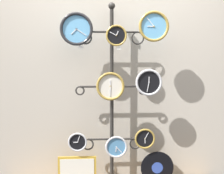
{
  "coord_description": "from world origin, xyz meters",
  "views": [
    {
      "loc": [
        -0.15,
        -2.26,
        1.34
      ],
      "look_at": [
        0.0,
        0.36,
        1.09
      ],
      "focal_mm": 42.0,
      "sensor_mm": 36.0,
      "label": 1
    }
  ],
  "objects_px": {
    "clock_top_center": "(116,36)",
    "clock_middle_right": "(149,82)",
    "clock_middle_center": "(110,86)",
    "vinyl_record": "(157,168)",
    "clock_bottom_left": "(78,142)",
    "clock_bottom_center": "(116,147)",
    "clock_top_left": "(76,29)",
    "clock_bottom_right": "(145,139)",
    "clock_top_right": "(154,26)",
    "display_stand": "(112,127)",
    "picture_frame": "(77,172)"
  },
  "relations": [
    {
      "from": "clock_top_right",
      "to": "vinyl_record",
      "type": "xyz_separation_m",
      "value": [
        0.07,
        0.07,
        -1.45
      ]
    },
    {
      "from": "clock_middle_center",
      "to": "clock_bottom_center",
      "type": "height_order",
      "value": "clock_middle_center"
    },
    {
      "from": "clock_middle_center",
      "to": "clock_middle_right",
      "type": "xyz_separation_m",
      "value": [
        0.38,
        0.01,
        0.04
      ]
    },
    {
      "from": "clock_bottom_center",
      "to": "vinyl_record",
      "type": "bearing_deg",
      "value": 7.09
    },
    {
      "from": "clock_top_center",
      "to": "clock_bottom_left",
      "type": "distance_m",
      "value": 1.12
    },
    {
      "from": "clock_middle_center",
      "to": "picture_frame",
      "type": "height_order",
      "value": "clock_middle_center"
    },
    {
      "from": "display_stand",
      "to": "clock_bottom_center",
      "type": "xyz_separation_m",
      "value": [
        0.04,
        -0.1,
        -0.17
      ]
    },
    {
      "from": "clock_top_left",
      "to": "clock_middle_right",
      "type": "distance_m",
      "value": 0.88
    },
    {
      "from": "clock_top_center",
      "to": "clock_bottom_right",
      "type": "xyz_separation_m",
      "value": [
        0.3,
        0.03,
        -1.04
      ]
    },
    {
      "from": "clock_top_left",
      "to": "clock_top_right",
      "type": "bearing_deg",
      "value": -2.17
    },
    {
      "from": "display_stand",
      "to": "clock_top_right",
      "type": "height_order",
      "value": "display_stand"
    },
    {
      "from": "display_stand",
      "to": "clock_bottom_center",
      "type": "distance_m",
      "value": 0.21
    },
    {
      "from": "clock_middle_right",
      "to": "clock_bottom_left",
      "type": "distance_m",
      "value": 0.93
    },
    {
      "from": "display_stand",
      "to": "clock_top_right",
      "type": "bearing_deg",
      "value": -16.33
    },
    {
      "from": "clock_top_center",
      "to": "clock_middle_right",
      "type": "height_order",
      "value": "clock_top_center"
    },
    {
      "from": "display_stand",
      "to": "vinyl_record",
      "type": "xyz_separation_m",
      "value": [
        0.47,
        -0.05,
        -0.42
      ]
    },
    {
      "from": "vinyl_record",
      "to": "picture_frame",
      "type": "distance_m",
      "value": 0.83
    },
    {
      "from": "display_stand",
      "to": "picture_frame",
      "type": "xyz_separation_m",
      "value": [
        -0.36,
        -0.07,
        -0.44
      ]
    },
    {
      "from": "clock_top_center",
      "to": "clock_middle_right",
      "type": "distance_m",
      "value": 0.56
    },
    {
      "from": "clock_top_center",
      "to": "clock_middle_center",
      "type": "distance_m",
      "value": 0.5
    },
    {
      "from": "clock_top_left",
      "to": "clock_bottom_right",
      "type": "height_order",
      "value": "clock_top_left"
    },
    {
      "from": "display_stand",
      "to": "picture_frame",
      "type": "relative_size",
      "value": 4.96
    },
    {
      "from": "clock_top_left",
      "to": "clock_middle_right",
      "type": "relative_size",
      "value": 1.2
    },
    {
      "from": "clock_top_left",
      "to": "vinyl_record",
      "type": "relative_size",
      "value": 0.92
    },
    {
      "from": "clock_top_left",
      "to": "clock_middle_center",
      "type": "height_order",
      "value": "clock_top_left"
    },
    {
      "from": "picture_frame",
      "to": "clock_bottom_center",
      "type": "bearing_deg",
      "value": -5.21
    },
    {
      "from": "clock_middle_right",
      "to": "clock_bottom_center",
      "type": "relative_size",
      "value": 1.19
    },
    {
      "from": "display_stand",
      "to": "clock_top_center",
      "type": "bearing_deg",
      "value": -69.16
    },
    {
      "from": "clock_top_left",
      "to": "vinyl_record",
      "type": "distance_m",
      "value": 1.64
    },
    {
      "from": "clock_middle_center",
      "to": "vinyl_record",
      "type": "distance_m",
      "value": 1.0
    },
    {
      "from": "clock_middle_right",
      "to": "picture_frame",
      "type": "bearing_deg",
      "value": 176.89
    },
    {
      "from": "clock_top_right",
      "to": "clock_middle_right",
      "type": "bearing_deg",
      "value": 164.66
    },
    {
      "from": "picture_frame",
      "to": "clock_bottom_right",
      "type": "bearing_deg",
      "value": -0.46
    },
    {
      "from": "clock_bottom_left",
      "to": "vinyl_record",
      "type": "height_order",
      "value": "clock_bottom_left"
    },
    {
      "from": "clock_bottom_left",
      "to": "clock_middle_right",
      "type": "bearing_deg",
      "value": -0.83
    },
    {
      "from": "clock_middle_center",
      "to": "clock_middle_right",
      "type": "relative_size",
      "value": 1.05
    },
    {
      "from": "clock_middle_center",
      "to": "clock_bottom_left",
      "type": "relative_size",
      "value": 1.46
    },
    {
      "from": "clock_top_center",
      "to": "clock_top_left",
      "type": "bearing_deg",
      "value": 178.12
    },
    {
      "from": "clock_top_right",
      "to": "clock_bottom_center",
      "type": "relative_size",
      "value": 1.33
    },
    {
      "from": "display_stand",
      "to": "clock_top_left",
      "type": "distance_m",
      "value": 1.06
    },
    {
      "from": "clock_middle_center",
      "to": "vinyl_record",
      "type": "height_order",
      "value": "clock_middle_center"
    },
    {
      "from": "clock_top_left",
      "to": "clock_bottom_center",
      "type": "xyz_separation_m",
      "value": [
        0.39,
        -0.01,
        -1.17
      ]
    },
    {
      "from": "clock_top_center",
      "to": "picture_frame",
      "type": "bearing_deg",
      "value": 175.06
    },
    {
      "from": "display_stand",
      "to": "clock_bottom_right",
      "type": "height_order",
      "value": "display_stand"
    },
    {
      "from": "clock_top_center",
      "to": "clock_middle_right",
      "type": "xyz_separation_m",
      "value": [
        0.32,
        -0.0,
        -0.46
      ]
    },
    {
      "from": "clock_middle_center",
      "to": "clock_top_left",
      "type": "bearing_deg",
      "value": 175.76
    },
    {
      "from": "clock_bottom_center",
      "to": "picture_frame",
      "type": "xyz_separation_m",
      "value": [
        -0.4,
        0.04,
        -0.27
      ]
    },
    {
      "from": "clock_top_left",
      "to": "clock_top_center",
      "type": "distance_m",
      "value": 0.39
    },
    {
      "from": "clock_top_right",
      "to": "clock_bottom_right",
      "type": "bearing_deg",
      "value": 146.21
    },
    {
      "from": "clock_top_right",
      "to": "clock_bottom_left",
      "type": "relative_size",
      "value": 1.55
    }
  ]
}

